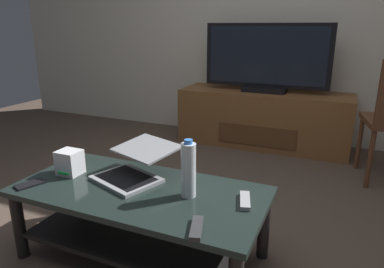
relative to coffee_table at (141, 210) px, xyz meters
The scene contains 11 objects.
ground_plane 0.36m from the coffee_table, 63.84° to the left, with size 7.68×7.68×0.00m, color #4C3D33.
back_wall 2.64m from the coffee_table, 87.42° to the left, with size 6.40×0.12×2.80m, color beige.
coffee_table is the anchor object (origin of this frame).
media_cabinet 2.07m from the coffee_table, 85.62° to the left, with size 1.65×0.52×0.54m.
television 2.13m from the coffee_table, 85.57° to the left, with size 1.19×0.20×0.64m.
laptop 0.23m from the coffee_table, 131.16° to the left, with size 0.44×0.48×0.16m.
router_box 0.48m from the coffee_table, behind, with size 0.12×0.11×0.13m.
water_bottle_near 0.36m from the coffee_table, ahead, with size 0.07×0.07×0.28m.
cell_phone 0.57m from the coffee_table, 160.71° to the right, with size 0.07×0.14×0.01m, color black.
tv_remote 0.54m from the coffee_table, ahead, with size 0.04×0.16×0.02m, color #99999E.
soundbar_remote 0.48m from the coffee_table, 29.48° to the right, with size 0.04×0.16×0.02m, color #2D2D30.
Camera 1 is at (0.76, -1.56, 1.16)m, focal length 32.81 mm.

